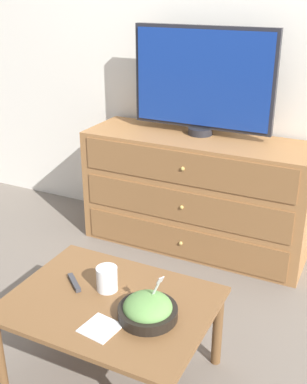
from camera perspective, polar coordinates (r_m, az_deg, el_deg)
name	(u,v)px	position (r m, az deg, el deg)	size (l,w,h in m)	color
ground_plane	(217,230)	(3.38, 7.59, -4.45)	(12.00, 12.00, 0.00)	#70665B
wall_back	(231,34)	(3.03, 9.11, 18.05)	(12.00, 0.05, 2.60)	white
dresser	(196,193)	(3.03, 5.05, -0.15)	(1.40, 0.47, 0.73)	#9E6B3D
tv	(203,80)	(2.89, 5.83, 13.02)	(0.86, 0.15, 0.63)	#232328
coffee_table	(111,312)	(2.03, -5.08, -13.95)	(0.82, 0.62, 0.39)	brown
takeout_bowl	(148,309)	(1.89, -0.69, -13.73)	(0.23, 0.23, 0.20)	black
drink_cup	(107,280)	(2.05, -5.53, -10.34)	(0.09, 0.09, 0.10)	beige
napkin	(100,328)	(1.87, -6.32, -15.73)	(0.15, 0.15, 0.00)	white
remote_control	(74,283)	(2.11, -9.38, -10.54)	(0.12, 0.10, 0.02)	#38383D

